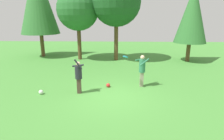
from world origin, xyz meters
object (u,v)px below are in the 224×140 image
(ball_red, at_px, (108,85))
(tree_left, at_px, (78,10))
(frisbee, at_px, (125,57))
(ball_white, at_px, (41,92))
(tree_far_right, at_px, (192,14))
(tree_center, at_px, (116,2))
(person_catcher, at_px, (142,68))
(person_thrower, at_px, (79,75))

(ball_red, xyz_separation_m, tree_left, (-2.90, 6.85, 4.15))
(frisbee, distance_m, ball_red, 1.93)
(ball_white, bearing_deg, tree_far_right, 37.52)
(tree_center, bearing_deg, ball_red, -92.91)
(frisbee, distance_m, tree_left, 8.48)
(ball_white, distance_m, tree_far_right, 12.94)
(person_catcher, xyz_separation_m, tree_far_right, (4.63, 6.21, 2.86))
(person_catcher, relative_size, tree_far_right, 0.28)
(ball_red, height_order, tree_left, tree_left)
(person_catcher, xyz_separation_m, tree_center, (-1.51, 6.41, 3.79))
(person_catcher, bearing_deg, tree_far_right, -156.06)
(ball_red, xyz_separation_m, tree_center, (0.34, 6.62, 4.74))
(ball_red, bearing_deg, person_catcher, 6.65)
(tree_center, height_order, tree_left, tree_center)
(frisbee, bearing_deg, ball_red, 160.65)
(ball_white, bearing_deg, person_catcher, 14.33)
(ball_red, distance_m, tree_center, 8.15)
(person_thrower, xyz_separation_m, person_catcher, (3.28, 1.08, 0.07))
(ball_red, height_order, ball_white, ball_white)
(frisbee, bearing_deg, tree_far_right, 50.40)
(tree_center, bearing_deg, ball_white, -115.35)
(person_catcher, xyz_separation_m, ball_white, (-5.18, -1.32, -0.94))
(tree_far_right, bearing_deg, tree_center, 178.15)
(person_thrower, bearing_deg, tree_far_right, 29.44)
(ball_red, bearing_deg, ball_white, -161.59)
(ball_red, relative_size, ball_white, 0.98)
(ball_white, relative_size, tree_far_right, 0.04)
(person_catcher, relative_size, tree_left, 0.29)
(tree_left, distance_m, tree_far_right, 9.40)
(ball_white, bearing_deg, tree_center, 64.65)
(ball_white, relative_size, tree_left, 0.04)
(person_catcher, height_order, tree_left, tree_left)
(frisbee, bearing_deg, tree_left, 117.95)
(tree_left, bearing_deg, tree_center, -3.97)
(person_catcher, height_order, ball_white, person_catcher)
(tree_center, xyz_separation_m, tree_left, (-3.24, 0.22, -0.59))
(tree_center, relative_size, tree_far_right, 1.10)
(person_thrower, height_order, person_catcher, person_thrower)
(frisbee, height_order, tree_left, tree_left)
(person_catcher, distance_m, ball_white, 5.43)
(frisbee, height_order, tree_center, tree_center)
(person_catcher, distance_m, frisbee, 1.31)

